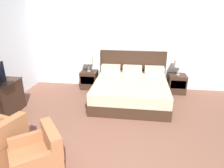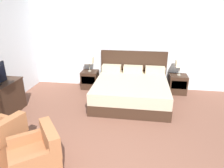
{
  "view_description": "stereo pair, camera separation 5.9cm",
  "coord_description": "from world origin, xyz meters",
  "px_view_note": "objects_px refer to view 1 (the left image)",
  "views": [
    {
      "loc": [
        0.44,
        -2.11,
        2.42
      ],
      "look_at": [
        -0.14,
        2.19,
        0.75
      ],
      "focal_mm": 32.0,
      "sensor_mm": 36.0,
      "label": 1
    },
    {
      "loc": [
        0.5,
        -2.1,
        2.42
      ],
      "look_at": [
        -0.14,
        2.19,
        0.75
      ],
      "focal_mm": 32.0,
      "sensor_mm": 36.0,
      "label": 2
    }
  ],
  "objects_px": {
    "bed": "(131,89)",
    "table_lamp_right": "(179,63)",
    "nightstand_left": "(89,80)",
    "table_lamp_left": "(88,60)",
    "nightstand_right": "(177,84)",
    "armchair_by_window": "(2,143)",
    "armchair_companion": "(38,159)"
  },
  "relations": [
    {
      "from": "nightstand_left",
      "to": "nightstand_right",
      "type": "bearing_deg",
      "value": 0.0
    },
    {
      "from": "nightstand_right",
      "to": "armchair_by_window",
      "type": "height_order",
      "value": "armchair_by_window"
    },
    {
      "from": "bed",
      "to": "nightstand_right",
      "type": "xyz_separation_m",
      "value": [
        1.35,
        0.71,
        -0.04
      ]
    },
    {
      "from": "nightstand_right",
      "to": "table_lamp_left",
      "type": "bearing_deg",
      "value": 179.97
    },
    {
      "from": "nightstand_left",
      "to": "armchair_companion",
      "type": "height_order",
      "value": "armchair_companion"
    },
    {
      "from": "table_lamp_left",
      "to": "armchair_companion",
      "type": "bearing_deg",
      "value": -88.53
    },
    {
      "from": "nightstand_left",
      "to": "table_lamp_left",
      "type": "height_order",
      "value": "table_lamp_left"
    },
    {
      "from": "armchair_companion",
      "to": "table_lamp_left",
      "type": "bearing_deg",
      "value": 91.47
    },
    {
      "from": "nightstand_left",
      "to": "table_lamp_left",
      "type": "bearing_deg",
      "value": 90.0
    },
    {
      "from": "nightstand_right",
      "to": "armchair_by_window",
      "type": "relative_size",
      "value": 0.65
    },
    {
      "from": "table_lamp_right",
      "to": "armchair_by_window",
      "type": "height_order",
      "value": "table_lamp_right"
    },
    {
      "from": "armchair_companion",
      "to": "armchair_by_window",
      "type": "bearing_deg",
      "value": 160.48
    },
    {
      "from": "nightstand_right",
      "to": "table_lamp_right",
      "type": "xyz_separation_m",
      "value": [
        -0.0,
        0.0,
        0.63
      ]
    },
    {
      "from": "bed",
      "to": "table_lamp_left",
      "type": "distance_m",
      "value": 1.63
    },
    {
      "from": "bed",
      "to": "table_lamp_right",
      "type": "bearing_deg",
      "value": 27.77
    },
    {
      "from": "nightstand_left",
      "to": "nightstand_right",
      "type": "xyz_separation_m",
      "value": [
        2.69,
        0.0,
        0.0
      ]
    },
    {
      "from": "armchair_by_window",
      "to": "bed",
      "type": "bearing_deg",
      "value": 51.5
    },
    {
      "from": "nightstand_right",
      "to": "table_lamp_left",
      "type": "distance_m",
      "value": 2.77
    },
    {
      "from": "table_lamp_left",
      "to": "armchair_by_window",
      "type": "distance_m",
      "value": 3.43
    },
    {
      "from": "nightstand_right",
      "to": "nightstand_left",
      "type": "bearing_deg",
      "value": 180.0
    },
    {
      "from": "armchair_by_window",
      "to": "nightstand_right",
      "type": "bearing_deg",
      "value": 44.06
    },
    {
      "from": "table_lamp_left",
      "to": "nightstand_right",
      "type": "bearing_deg",
      "value": -0.03
    },
    {
      "from": "bed",
      "to": "armchair_companion",
      "type": "xyz_separation_m",
      "value": [
        -1.25,
        -2.87,
        -0.03
      ]
    },
    {
      "from": "nightstand_right",
      "to": "armchair_by_window",
      "type": "distance_m",
      "value": 4.73
    },
    {
      "from": "bed",
      "to": "table_lamp_left",
      "type": "height_order",
      "value": "bed"
    },
    {
      "from": "nightstand_left",
      "to": "nightstand_right",
      "type": "relative_size",
      "value": 1.0
    },
    {
      "from": "nightstand_left",
      "to": "armchair_by_window",
      "type": "xyz_separation_m",
      "value": [
        -0.71,
        -3.29,
        0.01
      ]
    },
    {
      "from": "table_lamp_left",
      "to": "table_lamp_right",
      "type": "bearing_deg",
      "value": 0.0
    },
    {
      "from": "table_lamp_right",
      "to": "armchair_by_window",
      "type": "relative_size",
      "value": 0.54
    },
    {
      "from": "bed",
      "to": "nightstand_left",
      "type": "height_order",
      "value": "bed"
    },
    {
      "from": "table_lamp_left",
      "to": "armchair_companion",
      "type": "relative_size",
      "value": 0.48
    },
    {
      "from": "nightstand_right",
      "to": "armchair_by_window",
      "type": "bearing_deg",
      "value": -135.94
    }
  ]
}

